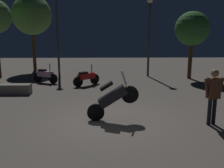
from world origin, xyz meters
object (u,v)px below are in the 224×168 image
Objects in this scene: streetlamp_near at (149,27)px; streetlamp_far at (57,20)px; motorcycle_black_foreground at (113,98)px; person_rider_beside at (213,92)px; motorcycle_red_parked_right at (87,77)px; motorcycle_pink_parked_left at (45,75)px.

streetlamp_near is 5.87m from streetlamp_far.
person_rider_beside is (3.05, -0.45, 0.30)m from motorcycle_black_foreground.
streetlamp_far reaches higher than motorcycle_red_parked_right.
motorcycle_black_foreground reaches higher than motorcycle_red_parked_right.
motorcycle_pink_parked_left is at bearing -162.11° from streetlamp_near.
motorcycle_pink_parked_left is 4.09m from streetlamp_far.
motorcycle_pink_parked_left is at bearing -146.39° from person_rider_beside.
streetlamp_far is at bearing 109.52° from motorcycle_black_foreground.
motorcycle_black_foreground is at bearing -32.19° from motorcycle_pink_parked_left.
streetlamp_near is at bearing 172.25° from person_rider_beside.
motorcycle_pink_parked_left is 6.97m from streetlamp_near.
motorcycle_red_parked_right is 0.76× the size of person_rider_beside.
streetlamp_far is at bearing -156.98° from person_rider_beside.
motorcycle_black_foreground is at bearing -109.87° from person_rider_beside.
person_rider_beside is (4.30, -5.88, 0.61)m from motorcycle_red_parked_right.
streetlamp_far is (-6.37, 9.30, 2.52)m from person_rider_beside.
motorcycle_pink_parked_left is 9.46m from person_rider_beside.
streetlamp_near is (3.75, 2.77, 2.68)m from motorcycle_red_parked_right.
motorcycle_pink_parked_left is at bearing -96.56° from streetlamp_far.
person_rider_beside is 0.30× the size of streetlamp_far.
streetlamp_far is at bearing 110.98° from motorcycle_pink_parked_left.
motorcycle_red_parked_right is at bearing 9.14° from motorcycle_pink_parked_left.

